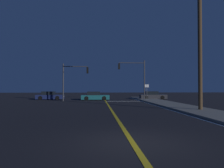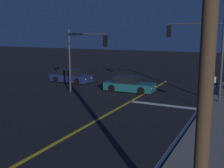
{
  "view_description": "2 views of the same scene",
  "coord_description": "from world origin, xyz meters",
  "px_view_note": "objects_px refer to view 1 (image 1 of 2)",
  "views": [
    {
      "loc": [
        -1.24,
        -7.31,
        1.91
      ],
      "look_at": [
        0.99,
        23.96,
        2.5
      ],
      "focal_mm": 33.8,
      "sensor_mm": 36.0,
      "label": 1
    },
    {
      "loc": [
        8.07,
        3.09,
        5.21
      ],
      "look_at": [
        1.31,
        16.78,
        2.41
      ],
      "focal_mm": 45.7,
      "sensor_mm": 36.0,
      "label": 2
    }
  ],
  "objects_px": {
    "car_following_oncoming_navy": "(50,96)",
    "traffic_signal_far_left": "(73,76)",
    "car_side_waiting_charcoal": "(153,96)",
    "utility_pole_right": "(200,41)",
    "traffic_signal_near_right": "(135,74)",
    "street_sign_corner": "(147,90)",
    "car_far_approaching_teal": "(95,96)"
  },
  "relations": [
    {
      "from": "car_side_waiting_charcoal",
      "to": "traffic_signal_near_right",
      "type": "bearing_deg",
      "value": -51.52
    },
    {
      "from": "car_side_waiting_charcoal",
      "to": "traffic_signal_near_right",
      "type": "relative_size",
      "value": 0.72
    },
    {
      "from": "car_side_waiting_charcoal",
      "to": "car_following_oncoming_navy",
      "type": "xyz_separation_m",
      "value": [
        -17.05,
        0.05,
        -0.0
      ]
    },
    {
      "from": "street_sign_corner",
      "to": "car_side_waiting_charcoal",
      "type": "bearing_deg",
      "value": 67.23
    },
    {
      "from": "car_following_oncoming_navy",
      "to": "street_sign_corner",
      "type": "height_order",
      "value": "street_sign_corner"
    },
    {
      "from": "utility_pole_right",
      "to": "car_far_approaching_teal",
      "type": "bearing_deg",
      "value": 117.87
    },
    {
      "from": "traffic_signal_far_left",
      "to": "car_following_oncoming_navy",
      "type": "bearing_deg",
      "value": 135.05
    },
    {
      "from": "car_side_waiting_charcoal",
      "to": "traffic_signal_far_left",
      "type": "xyz_separation_m",
      "value": [
        -12.89,
        -4.11,
        3.04
      ]
    },
    {
      "from": "car_far_approaching_teal",
      "to": "car_following_oncoming_navy",
      "type": "relative_size",
      "value": 1.02
    },
    {
      "from": "street_sign_corner",
      "to": "utility_pole_right",
      "type": "bearing_deg",
      "value": -83.72
    },
    {
      "from": "car_following_oncoming_navy",
      "to": "street_sign_corner",
      "type": "xyz_separation_m",
      "value": [
        14.74,
        -5.55,
        1.07
      ]
    },
    {
      "from": "car_side_waiting_charcoal",
      "to": "car_far_approaching_teal",
      "type": "bearing_deg",
      "value": -80.35
    },
    {
      "from": "car_following_oncoming_navy",
      "to": "car_side_waiting_charcoal",
      "type": "bearing_deg",
      "value": 91.14
    },
    {
      "from": "street_sign_corner",
      "to": "traffic_signal_near_right",
      "type": "bearing_deg",
      "value": 112.21
    },
    {
      "from": "car_side_waiting_charcoal",
      "to": "street_sign_corner",
      "type": "distance_m",
      "value": 6.07
    },
    {
      "from": "traffic_signal_far_left",
      "to": "utility_pole_right",
      "type": "relative_size",
      "value": 0.48
    },
    {
      "from": "traffic_signal_near_right",
      "to": "utility_pole_right",
      "type": "distance_m",
      "value": 15.82
    },
    {
      "from": "utility_pole_right",
      "to": "street_sign_corner",
      "type": "xyz_separation_m",
      "value": [
        -1.4,
        12.73,
        -4.14
      ]
    },
    {
      "from": "car_side_waiting_charcoal",
      "to": "utility_pole_right",
      "type": "relative_size",
      "value": 0.39
    },
    {
      "from": "utility_pole_right",
      "to": "street_sign_corner",
      "type": "bearing_deg",
      "value": 96.28
    },
    {
      "from": "traffic_signal_near_right",
      "to": "street_sign_corner",
      "type": "xyz_separation_m",
      "value": [
        1.14,
        -2.8,
        -2.49
      ]
    },
    {
      "from": "car_side_waiting_charcoal",
      "to": "street_sign_corner",
      "type": "height_order",
      "value": "street_sign_corner"
    },
    {
      "from": "utility_pole_right",
      "to": "car_following_oncoming_navy",
      "type": "bearing_deg",
      "value": 131.44
    },
    {
      "from": "car_following_oncoming_navy",
      "to": "traffic_signal_far_left",
      "type": "xyz_separation_m",
      "value": [
        4.16,
        -4.15,
        3.04
      ]
    },
    {
      "from": "car_side_waiting_charcoal",
      "to": "car_following_oncoming_navy",
      "type": "height_order",
      "value": "same"
    },
    {
      "from": "car_far_approaching_teal",
      "to": "car_following_oncoming_navy",
      "type": "distance_m",
      "value": 7.51
    },
    {
      "from": "traffic_signal_far_left",
      "to": "car_side_waiting_charcoal",
      "type": "bearing_deg",
      "value": 17.67
    },
    {
      "from": "traffic_signal_near_right",
      "to": "street_sign_corner",
      "type": "distance_m",
      "value": 3.92
    },
    {
      "from": "car_far_approaching_teal",
      "to": "traffic_signal_far_left",
      "type": "xyz_separation_m",
      "value": [
        -3.17,
        -2.53,
        3.04
      ]
    },
    {
      "from": "traffic_signal_near_right",
      "to": "car_side_waiting_charcoal",
      "type": "bearing_deg",
      "value": -141.93
    },
    {
      "from": "car_side_waiting_charcoal",
      "to": "utility_pole_right",
      "type": "height_order",
      "value": "utility_pole_right"
    },
    {
      "from": "traffic_signal_near_right",
      "to": "utility_pole_right",
      "type": "height_order",
      "value": "utility_pole_right"
    }
  ]
}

